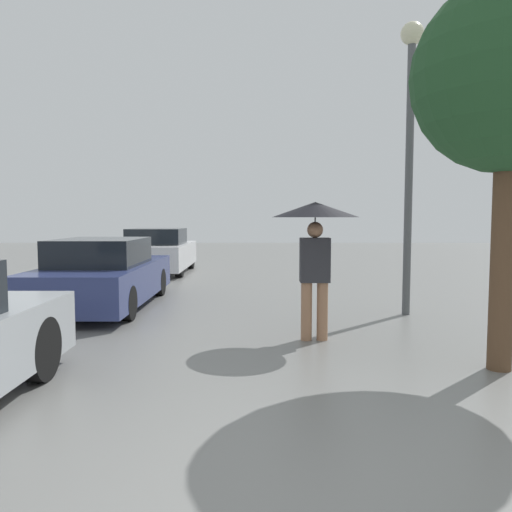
{
  "coord_description": "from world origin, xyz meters",
  "views": [
    {
      "loc": [
        -0.39,
        -2.73,
        1.66
      ],
      "look_at": [
        -0.41,
        3.94,
        1.15
      ],
      "focal_mm": 35.0,
      "sensor_mm": 36.0,
      "label": 1
    }
  ],
  "objects_px": {
    "pedestrian": "(317,227)",
    "parked_car_middle": "(106,275)",
    "parked_car_farthest": "(160,252)",
    "tree": "(512,79)",
    "street_lamp": "(412,121)"
  },
  "relations": [
    {
      "from": "tree",
      "to": "street_lamp",
      "type": "relative_size",
      "value": 0.86
    },
    {
      "from": "street_lamp",
      "to": "pedestrian",
      "type": "bearing_deg",
      "value": -134.86
    },
    {
      "from": "pedestrian",
      "to": "parked_car_farthest",
      "type": "relative_size",
      "value": 0.48
    },
    {
      "from": "pedestrian",
      "to": "parked_car_middle",
      "type": "bearing_deg",
      "value": 144.86
    },
    {
      "from": "pedestrian",
      "to": "parked_car_farthest",
      "type": "distance_m",
      "value": 9.15
    },
    {
      "from": "pedestrian",
      "to": "street_lamp",
      "type": "bearing_deg",
      "value": 45.14
    },
    {
      "from": "tree",
      "to": "pedestrian",
      "type": "bearing_deg",
      "value": 144.93
    },
    {
      "from": "pedestrian",
      "to": "parked_car_middle",
      "type": "xyz_separation_m",
      "value": [
        -3.62,
        2.55,
        -0.94
      ]
    },
    {
      "from": "parked_car_farthest",
      "to": "tree",
      "type": "height_order",
      "value": "tree"
    },
    {
      "from": "pedestrian",
      "to": "parked_car_farthest",
      "type": "height_order",
      "value": "pedestrian"
    },
    {
      "from": "parked_car_middle",
      "to": "parked_car_farthest",
      "type": "height_order",
      "value": "parked_car_farthest"
    },
    {
      "from": "pedestrian",
      "to": "tree",
      "type": "height_order",
      "value": "tree"
    },
    {
      "from": "parked_car_middle",
      "to": "tree",
      "type": "distance_m",
      "value": 7.18
    },
    {
      "from": "parked_car_middle",
      "to": "tree",
      "type": "height_order",
      "value": "tree"
    },
    {
      "from": "pedestrian",
      "to": "tree",
      "type": "distance_m",
      "value": 2.78
    }
  ]
}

